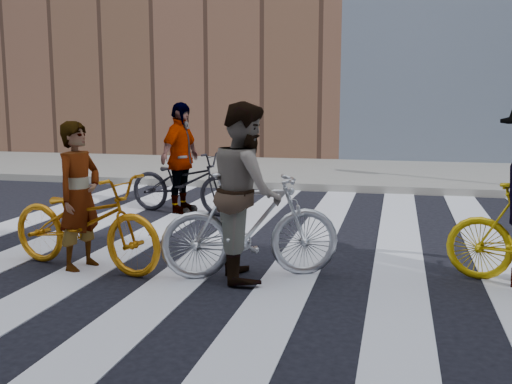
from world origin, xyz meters
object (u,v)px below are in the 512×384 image
(bike_yellow_left, at_px, (85,222))
(rider_mid, at_px, (246,191))
(rider_rear, at_px, (180,158))
(bike_dark_rear, at_px, (184,182))
(bike_silver_mid, at_px, (251,225))
(rider_left, at_px, (79,196))

(bike_yellow_left, relative_size, rider_mid, 1.10)
(rider_rear, bearing_deg, bike_dark_rear, -80.27)
(rider_mid, xyz_separation_m, rider_rear, (-1.89, 3.17, -0.01))
(bike_silver_mid, bearing_deg, rider_mid, 68.29)
(rider_rear, bearing_deg, bike_silver_mid, -138.76)
(bike_yellow_left, height_order, rider_mid, rider_mid)
(bike_dark_rear, relative_size, rider_mid, 1.06)
(bike_yellow_left, distance_m, rider_rear, 3.29)
(bike_yellow_left, distance_m, rider_mid, 1.82)
(bike_yellow_left, xyz_separation_m, bike_dark_rear, (-0.06, 3.27, -0.02))
(rider_left, bearing_deg, rider_mid, -73.86)
(rider_rear, bearing_deg, bike_yellow_left, -168.27)
(bike_yellow_left, height_order, rider_left, rider_left)
(bike_silver_mid, relative_size, rider_mid, 1.02)
(bike_dark_rear, bearing_deg, rider_left, -170.02)
(bike_yellow_left, relative_size, bike_dark_rear, 1.04)
(rider_left, relative_size, rider_mid, 0.89)
(bike_dark_rear, relative_size, rider_left, 1.19)
(bike_yellow_left, relative_size, bike_silver_mid, 1.08)
(bike_yellow_left, height_order, rider_rear, rider_rear)
(rider_left, xyz_separation_m, rider_mid, (1.83, 0.10, 0.10))
(bike_silver_mid, xyz_separation_m, rider_left, (-1.88, -0.10, 0.25))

